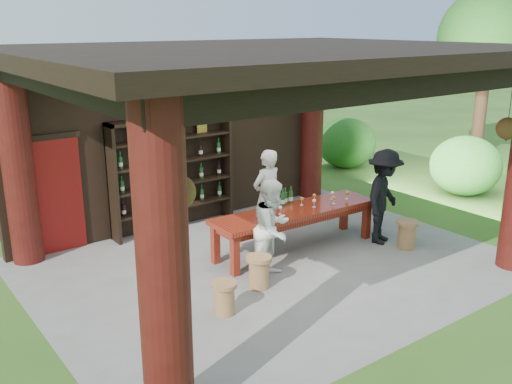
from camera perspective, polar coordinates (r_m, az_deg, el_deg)
ground at (r=9.48m, az=1.45°, el=-7.23°), size 90.00×90.00×0.00m
pavilion at (r=9.17m, az=-0.17°, el=5.91°), size 7.50×6.00×3.60m
wine_shelf at (r=10.85m, az=-8.29°, el=1.79°), size 2.46×0.37×2.17m
tasting_table at (r=9.86m, az=3.95°, el=-2.38°), size 3.13×0.91×0.75m
stool_near_left at (r=8.59m, az=0.29°, el=-7.92°), size 0.38×0.38×0.51m
stool_near_right at (r=10.39m, az=14.85°, el=-4.04°), size 0.38×0.38×0.51m
stool_far_left at (r=7.88m, az=-3.19°, el=-10.49°), size 0.35×0.35×0.47m
host at (r=10.17m, az=1.08°, el=-0.43°), size 0.66×0.48×1.70m
guest_woman at (r=8.77m, az=1.73°, el=-3.72°), size 0.92×0.82×1.58m
guest_man at (r=10.38m, az=12.66°, el=-0.47°), size 1.27×1.03×1.71m
table_bottles at (r=10.02m, az=3.05°, el=-0.40°), size 0.30×0.13×0.31m
table_glasses at (r=10.10m, az=6.23°, el=-0.81°), size 1.59×0.37×0.15m
napkin_basket at (r=9.42m, az=0.95°, el=-2.04°), size 0.27×0.19×0.14m
shrubs at (r=10.27m, az=7.06°, el=-2.02°), size 14.11×9.10×1.36m
trees at (r=12.34m, az=13.40°, el=14.02°), size 21.88×9.00×4.80m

